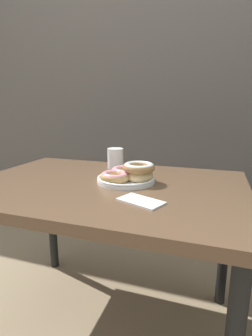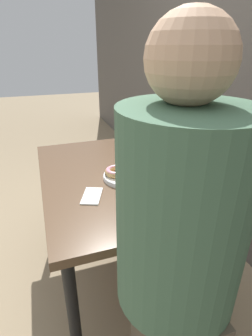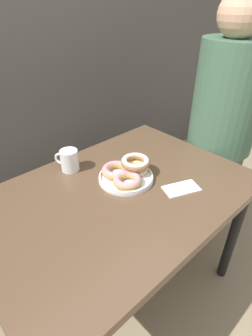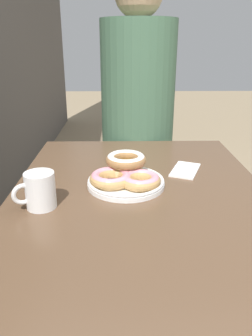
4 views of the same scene
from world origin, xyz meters
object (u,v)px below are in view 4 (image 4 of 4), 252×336
(dining_table, at_px, (140,219))
(napkin, at_px, (185,170))
(person_figure, at_px, (138,116))
(coffee_mug, at_px, (39,190))
(donut_plate, at_px, (125,174))

(dining_table, bearing_deg, napkin, -39.80)
(person_figure, height_order, napkin, person_figure)
(dining_table, height_order, person_figure, person_figure)
(dining_table, relative_size, coffee_mug, 10.27)
(donut_plate, xyz_separation_m, person_figure, (0.66, -0.07, 0.04))
(coffee_mug, bearing_deg, person_figure, -20.65)
(coffee_mug, relative_size, person_figure, 0.08)
(dining_table, xyz_separation_m, donut_plate, (0.09, 0.04, 0.11))
(coffee_mug, bearing_deg, dining_table, -78.25)
(dining_table, relative_size, donut_plate, 4.39)
(dining_table, relative_size, napkin, 6.67)
(donut_plate, relative_size, coffee_mug, 2.34)
(donut_plate, xyz_separation_m, napkin, (0.11, -0.21, -0.03))
(donut_plate, height_order, person_figure, person_figure)
(dining_table, bearing_deg, person_figure, -2.10)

